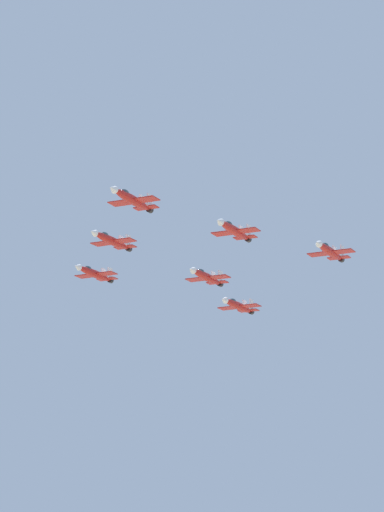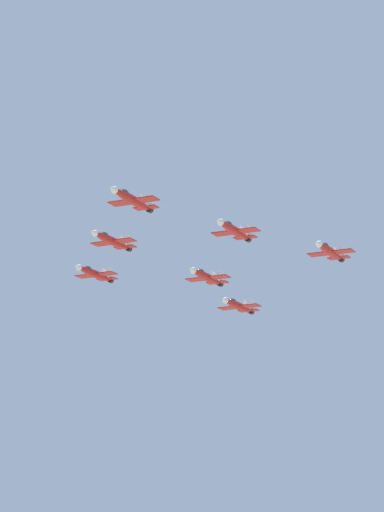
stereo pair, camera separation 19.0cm
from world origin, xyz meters
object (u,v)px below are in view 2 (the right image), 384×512
at_px(jet_left_wingman, 234,230).
at_px(jet_trailing, 238,306).
at_px(jet_right_outer, 95,273).
at_px(jet_slot_rear, 207,277).
at_px(jet_left_outer, 330,251).
at_px(jet_lead, 132,199).
at_px(jet_right_wingman, 112,241).

bearing_deg(jet_left_wingman, jet_trailing, -157.99).
relative_size(jet_right_outer, jet_slot_rear, 1.00).
bearing_deg(jet_right_outer, jet_left_outer, 89.95).
xyz_separation_m(jet_left_wingman, jet_left_outer, (-18.63, -11.70, -2.09)).
relative_size(jet_slot_rear, jet_trailing, 1.00).
height_order(jet_left_wingman, jet_trailing, jet_left_wingman).
bearing_deg(jet_lead, jet_right_outer, -140.51).
distance_m(jet_left_wingman, jet_right_outer, 45.92).
xyz_separation_m(jet_left_wingman, jet_right_wingman, (27.17, -8.57, 1.30)).
distance_m(jet_lead, jet_right_outer, 44.23).
relative_size(jet_left_outer, jet_trailing, 0.99).
bearing_deg(jet_right_wingman, jet_left_outer, 111.94).
distance_m(jet_lead, jet_left_wingman, 22.32).
xyz_separation_m(jet_right_wingman, jet_right_outer, (8.54, -20.27, -2.01)).
xyz_separation_m(jet_lead, jet_slot_rear, (-10.09, -31.97, -8.32)).
bearing_deg(jet_slot_rear, jet_right_wingman, -41.06).
bearing_deg(jet_right_wingman, jet_lead, 40.89).
height_order(jet_lead, jet_right_outer, jet_lead).
relative_size(jet_right_wingman, jet_trailing, 0.99).
relative_size(jet_lead, jet_left_wingman, 1.03).
relative_size(jet_left_wingman, jet_right_outer, 1.00).
bearing_deg(jet_trailing, jet_lead, 0.80).
bearing_deg(jet_lead, jet_trailing, 179.12).
relative_size(jet_right_outer, jet_trailing, 1.00).
distance_m(jet_left_wingman, jet_slot_rear, 22.46).
relative_size(jet_left_outer, jet_right_outer, 0.99).
bearing_deg(jet_trailing, jet_right_outer, -58.73).
distance_m(jet_right_wingman, jet_slot_rear, 22.76).
bearing_deg(jet_slot_rear, jet_left_outer, 89.30).
height_order(jet_lead, jet_left_wingman, jet_lead).
bearing_deg(jet_left_wingman, jet_slot_rear, -140.65).
distance_m(jet_right_wingman, jet_right_outer, 22.09).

